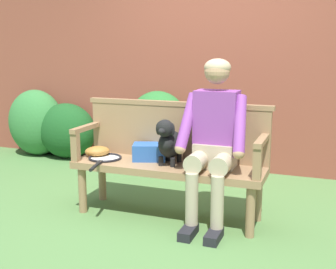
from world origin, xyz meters
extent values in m
plane|color=#4C753D|center=(0.00, 0.00, 0.00)|extent=(40.00, 40.00, 0.00)
cube|color=brown|center=(0.00, 1.75, 1.21)|extent=(8.00, 0.30, 2.41)
ellipsoid|color=#194C1E|center=(-1.93, 1.42, 0.36)|extent=(0.78, 0.56, 0.71)
ellipsoid|color=#337538|center=(-2.40, 1.42, 0.44)|extent=(0.78, 0.56, 0.87)
ellipsoid|color=#286B2D|center=(-0.66, 1.41, 0.46)|extent=(0.79, 0.66, 0.91)
cube|color=#93704C|center=(0.00, 0.00, 0.43)|extent=(1.62, 0.47, 0.06)
cylinder|color=#93704C|center=(-0.73, -0.17, 0.20)|extent=(0.07, 0.07, 0.40)
cylinder|color=#93704C|center=(0.73, -0.17, 0.20)|extent=(0.07, 0.07, 0.40)
cylinder|color=#93704C|center=(-0.73, 0.17, 0.20)|extent=(0.07, 0.07, 0.40)
cylinder|color=#93704C|center=(0.73, 0.17, 0.20)|extent=(0.07, 0.07, 0.40)
cube|color=#93704C|center=(0.00, 0.20, 0.69)|extent=(1.62, 0.05, 0.46)
cube|color=#93704C|center=(0.00, 0.20, 0.94)|extent=(1.66, 0.06, 0.04)
cube|color=#93704C|center=(-0.77, -0.19, 0.58)|extent=(0.06, 0.06, 0.24)
cube|color=#93704C|center=(-0.77, 0.00, 0.72)|extent=(0.06, 0.47, 0.04)
cube|color=#93704C|center=(0.77, -0.19, 0.58)|extent=(0.06, 0.06, 0.24)
cube|color=#93704C|center=(0.77, 0.00, 0.72)|extent=(0.06, 0.47, 0.04)
cube|color=black|center=(0.29, -0.33, 0.04)|extent=(0.10, 0.24, 0.07)
cylinder|color=tan|center=(0.29, -0.25, 0.28)|extent=(0.10, 0.10, 0.41)
cylinder|color=tan|center=(0.29, -0.10, 0.54)|extent=(0.15, 0.30, 0.15)
cube|color=black|center=(0.49, -0.33, 0.04)|extent=(0.10, 0.24, 0.07)
cylinder|color=tan|center=(0.49, -0.25, 0.28)|extent=(0.10, 0.10, 0.41)
cylinder|color=tan|center=(0.49, -0.10, 0.54)|extent=(0.15, 0.30, 0.15)
cube|color=tan|center=(0.39, 0.05, 0.56)|extent=(0.32, 0.24, 0.20)
cube|color=#843D93|center=(0.39, 0.07, 0.82)|extent=(0.34, 0.22, 0.52)
cylinder|color=#843D93|center=(0.18, -0.04, 0.84)|extent=(0.14, 0.32, 0.44)
sphere|color=tan|center=(0.16, -0.15, 0.64)|extent=(0.09, 0.09, 0.09)
cylinder|color=#843D93|center=(0.60, -0.04, 0.84)|extent=(0.14, 0.32, 0.44)
sphere|color=tan|center=(0.62, -0.15, 0.64)|extent=(0.09, 0.09, 0.09)
sphere|color=tan|center=(0.39, 0.05, 1.23)|extent=(0.20, 0.20, 0.20)
ellipsoid|color=tan|center=(0.39, 0.06, 1.26)|extent=(0.21, 0.21, 0.14)
cylinder|color=black|center=(-0.04, -0.07, 0.50)|extent=(0.04, 0.04, 0.07)
cylinder|color=black|center=(0.07, -0.07, 0.50)|extent=(0.04, 0.04, 0.07)
cylinder|color=black|center=(-0.04, 0.10, 0.50)|extent=(0.04, 0.04, 0.07)
cylinder|color=black|center=(0.07, 0.10, 0.50)|extent=(0.04, 0.04, 0.07)
ellipsoid|color=black|center=(0.02, 0.01, 0.63)|extent=(0.19, 0.28, 0.22)
sphere|color=black|center=(0.02, -0.08, 0.65)|extent=(0.13, 0.13, 0.13)
sphere|color=black|center=(0.02, -0.11, 0.78)|extent=(0.14, 0.14, 0.14)
ellipsoid|color=black|center=(0.02, -0.18, 0.77)|extent=(0.06, 0.08, 0.05)
ellipsoid|color=black|center=(-0.04, -0.10, 0.77)|extent=(0.04, 0.03, 0.10)
ellipsoid|color=black|center=(0.08, -0.10, 0.77)|extent=(0.04, 0.03, 0.10)
sphere|color=black|center=(0.01, 0.15, 0.67)|extent=(0.07, 0.07, 0.07)
torus|color=black|center=(-0.57, -0.03, 0.47)|extent=(0.35, 0.35, 0.02)
cylinder|color=silver|center=(-0.57, -0.03, 0.46)|extent=(0.25, 0.25, 0.00)
cube|color=black|center=(-0.54, -0.20, 0.47)|extent=(0.05, 0.08, 0.02)
cylinder|color=black|center=(-0.51, -0.33, 0.47)|extent=(0.08, 0.22, 0.03)
ellipsoid|color=#9E6B2D|center=(-0.68, 0.02, 0.51)|extent=(0.28, 0.27, 0.09)
cube|color=#2856A3|center=(-0.20, 0.07, 0.53)|extent=(0.33, 0.28, 0.14)
camera|label=1|loc=(1.24, -3.28, 1.41)|focal=46.51mm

